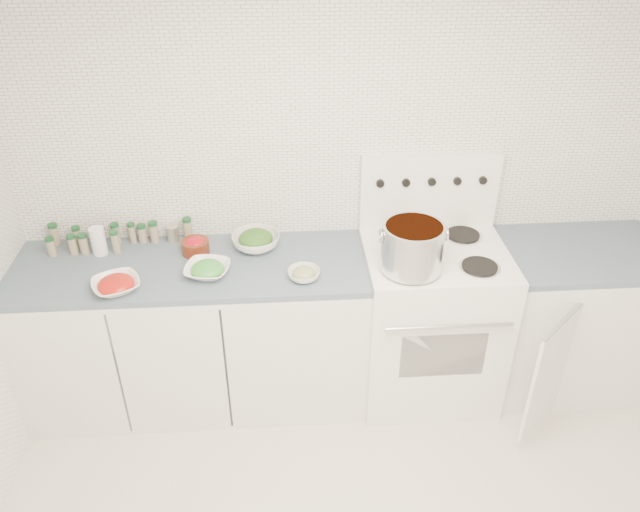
# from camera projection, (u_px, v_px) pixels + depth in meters

# --- Properties ---
(room_walls) EXTENTS (3.54, 3.04, 2.52)m
(room_walls) POSITION_uv_depth(u_px,v_px,m) (391.00, 287.00, 1.93)
(room_walls) COLOR white
(room_walls) RESTS_ON ground
(counter_left) EXTENTS (1.85, 0.62, 0.90)m
(counter_left) POSITION_uv_depth(u_px,v_px,m) (198.00, 333.00, 3.48)
(counter_left) COLOR white
(counter_left) RESTS_ON ground
(stove) EXTENTS (0.76, 0.70, 1.36)m
(stove) POSITION_uv_depth(u_px,v_px,m) (429.00, 317.00, 3.53)
(stove) COLOR white
(stove) RESTS_ON ground
(counter_right) EXTENTS (0.89, 0.90, 0.90)m
(counter_right) POSITION_uv_depth(u_px,v_px,m) (569.00, 317.00, 3.60)
(counter_right) COLOR white
(counter_right) RESTS_ON ground
(stock_pot) EXTENTS (0.33, 0.31, 0.24)m
(stock_pot) POSITION_uv_depth(u_px,v_px,m) (413.00, 245.00, 3.07)
(stock_pot) COLOR silver
(stock_pot) RESTS_ON stove
(bowl_tomato) EXTENTS (0.30, 0.30, 0.08)m
(bowl_tomato) POSITION_uv_depth(u_px,v_px,m) (116.00, 285.00, 3.03)
(bowl_tomato) COLOR white
(bowl_tomato) RESTS_ON counter_left
(bowl_snowpea) EXTENTS (0.26, 0.26, 0.08)m
(bowl_snowpea) POSITION_uv_depth(u_px,v_px,m) (207.00, 269.00, 3.15)
(bowl_snowpea) COLOR white
(bowl_snowpea) RESTS_ON counter_left
(bowl_broccoli) EXTENTS (0.29, 0.29, 0.10)m
(bowl_broccoli) POSITION_uv_depth(u_px,v_px,m) (256.00, 240.00, 3.36)
(bowl_broccoli) COLOR white
(bowl_broccoli) RESTS_ON counter_left
(bowl_zucchini) EXTENTS (0.20, 0.20, 0.07)m
(bowl_zucchini) POSITION_uv_depth(u_px,v_px,m) (304.00, 274.00, 3.12)
(bowl_zucchini) COLOR white
(bowl_zucchini) RESTS_ON counter_left
(bowl_pepper) EXTENTS (0.15, 0.15, 0.09)m
(bowl_pepper) POSITION_uv_depth(u_px,v_px,m) (195.00, 246.00, 3.32)
(bowl_pepper) COLOR #58200F
(bowl_pepper) RESTS_ON counter_left
(salt_canister) EXTENTS (0.08, 0.08, 0.15)m
(salt_canister) POSITION_uv_depth(u_px,v_px,m) (98.00, 241.00, 3.30)
(salt_canister) COLOR white
(salt_canister) RESTS_ON counter_left
(tin_can) EXTENTS (0.09, 0.09, 0.09)m
(tin_can) POSITION_uv_depth(u_px,v_px,m) (173.00, 233.00, 3.43)
(tin_can) COLOR #A7A28D
(tin_can) RESTS_ON counter_left
(spice_cluster) EXTENTS (0.77, 0.16, 0.14)m
(spice_cluster) POSITION_uv_depth(u_px,v_px,m) (109.00, 237.00, 3.37)
(spice_cluster) COLOR gray
(spice_cluster) RESTS_ON counter_left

